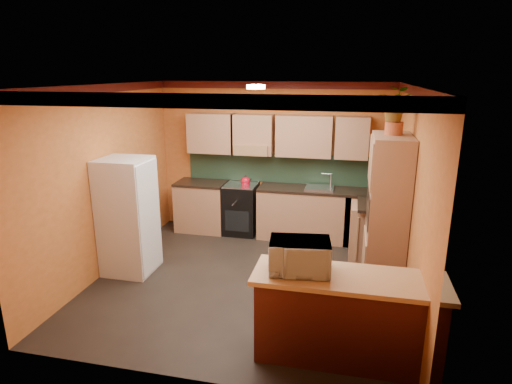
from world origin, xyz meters
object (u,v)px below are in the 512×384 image
Objects in this scene: pantry at (387,215)px; base_cabinets_back at (275,212)px; breakfast_bar at (346,320)px; microwave at (299,256)px; stove at (241,209)px; fridge at (128,216)px.

base_cabinets_back is at bearing 137.94° from pantry.
base_cabinets_back is at bearing 112.15° from breakfast_bar.
pantry is at bearing 52.73° from microwave.
stove is at bearing 146.30° from pantry.
fridge is at bearing -134.53° from base_cabinets_back.
stove is 0.43× the size of pantry.
base_cabinets_back is 3.41m from microwave.
base_cabinets_back is 2.15× the size of fridge.
fridge is at bearing -175.82° from pantry.
breakfast_bar is (1.32, -3.24, 0.00)m from base_cabinets_back.
microwave is (0.82, -3.24, 0.66)m from base_cabinets_back.
pantry is (1.77, -1.60, 0.61)m from base_cabinets_back.
stove is at bearing 120.96° from breakfast_bar.
pantry reaches higher than fridge.
pantry is at bearing 4.18° from fridge.
base_cabinets_back is 0.63m from stove.
base_cabinets_back is at bearing 96.94° from microwave.
microwave reaches higher than base_cabinets_back.
stove is 1.51× the size of microwave.
pantry is at bearing -42.06° from base_cabinets_back.
microwave is at bearing -119.96° from pantry.
fridge is 3.00m from microwave.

